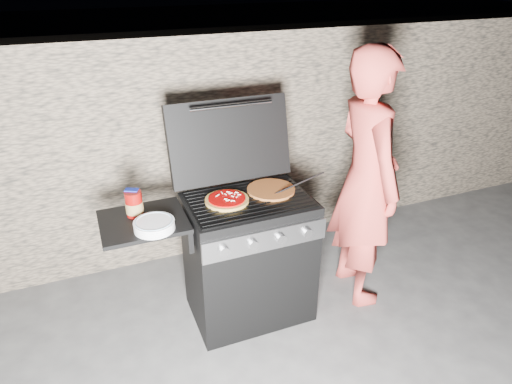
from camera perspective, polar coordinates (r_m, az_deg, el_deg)
name	(u,v)px	position (r m, az deg, el deg)	size (l,w,h in m)	color
ground	(250,309)	(3.43, -0.80, -14.44)	(50.00, 50.00, 0.00)	#3B3B3B
stone_wall	(203,145)	(3.83, -6.59, 5.83)	(8.00, 0.35, 1.80)	gray
gas_grill	(214,266)	(3.08, -5.25, -9.17)	(1.34, 0.79, 0.91)	black
pizza_topped	(227,199)	(2.87, -3.66, -0.93)	(0.28, 0.28, 0.03)	#B06F36
pizza_plain	(271,190)	(3.01, 1.88, 0.30)	(0.32, 0.32, 0.02)	#C36B2D
sauce_jar	(134,204)	(2.80, -15.00, -1.41)	(0.10, 0.10, 0.16)	#730907
blue_carton	(133,202)	(2.82, -15.12, -1.17)	(0.08, 0.04, 0.16)	navy
plate_stack	(154,225)	(2.65, -12.60, -4.08)	(0.23, 0.23, 0.05)	white
person	(366,180)	(3.23, 13.59, 1.41)	(0.67, 0.44, 1.83)	#CF433A
tongs	(299,184)	(3.02, 5.37, 1.00)	(0.01, 0.01, 0.41)	black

